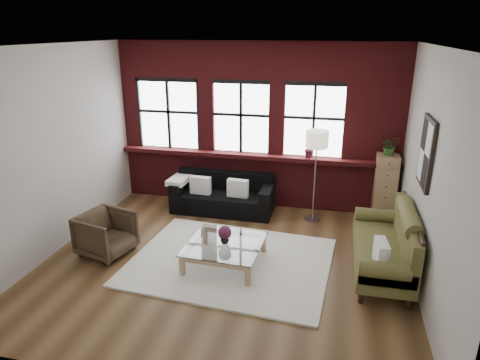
% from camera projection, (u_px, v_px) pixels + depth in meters
% --- Properties ---
extents(floor, '(5.50, 5.50, 0.00)m').
position_uv_depth(floor, '(225.00, 262.00, 6.60)').
color(floor, '#4C331C').
rests_on(floor, ground).
extents(ceiling, '(5.50, 5.50, 0.00)m').
position_uv_depth(ceiling, '(222.00, 46.00, 5.53)').
color(ceiling, white).
rests_on(ceiling, ground).
extents(wall_back, '(5.50, 0.00, 5.50)m').
position_uv_depth(wall_back, '(257.00, 126.00, 8.36)').
color(wall_back, '#B5B1A8').
rests_on(wall_back, ground).
extents(wall_front, '(5.50, 0.00, 5.50)m').
position_uv_depth(wall_front, '(150.00, 246.00, 3.77)').
color(wall_front, '#B5B1A8').
rests_on(wall_front, ground).
extents(wall_left, '(0.00, 5.00, 5.00)m').
position_uv_depth(wall_left, '(53.00, 152.00, 6.65)').
color(wall_left, '#B5B1A8').
rests_on(wall_left, ground).
extents(wall_right, '(0.00, 5.00, 5.00)m').
position_uv_depth(wall_right, '(430.00, 178.00, 5.49)').
color(wall_right, '#B5B1A8').
rests_on(wall_right, ground).
extents(brick_backwall, '(5.50, 0.12, 3.20)m').
position_uv_depth(brick_backwall, '(256.00, 127.00, 8.31)').
color(brick_backwall, maroon).
rests_on(brick_backwall, floor).
extents(sill_ledge, '(5.50, 0.30, 0.08)m').
position_uv_depth(sill_ledge, '(255.00, 156.00, 8.41)').
color(sill_ledge, maroon).
rests_on(sill_ledge, brick_backwall).
extents(window_left, '(1.38, 0.10, 1.50)m').
position_uv_depth(window_left, '(169.00, 115.00, 8.64)').
color(window_left, black).
rests_on(window_left, brick_backwall).
extents(window_mid, '(1.38, 0.10, 1.50)m').
position_uv_depth(window_mid, '(241.00, 119.00, 8.33)').
color(window_mid, black).
rests_on(window_mid, brick_backwall).
extents(window_right, '(1.38, 0.10, 1.50)m').
position_uv_depth(window_right, '(314.00, 122.00, 8.03)').
color(window_right, black).
rests_on(window_right, brick_backwall).
extents(wall_poster, '(0.05, 0.74, 0.94)m').
position_uv_depth(wall_poster, '(427.00, 153.00, 5.68)').
color(wall_poster, black).
rests_on(wall_poster, wall_right).
extents(shag_rug, '(3.14, 2.55, 0.03)m').
position_uv_depth(shag_rug, '(230.00, 261.00, 6.60)').
color(shag_rug, silver).
rests_on(shag_rug, floor).
extents(dark_sofa, '(1.95, 0.79, 0.71)m').
position_uv_depth(dark_sofa, '(223.00, 194.00, 8.34)').
color(dark_sofa, black).
rests_on(dark_sofa, floor).
extents(pillow_a, '(0.41, 0.16, 0.34)m').
position_uv_depth(pillow_a, '(200.00, 185.00, 8.28)').
color(pillow_a, white).
rests_on(pillow_a, dark_sofa).
extents(pillow_b, '(0.41, 0.17, 0.34)m').
position_uv_depth(pillow_b, '(238.00, 188.00, 8.12)').
color(pillow_b, white).
rests_on(pillow_b, dark_sofa).
extents(vintage_settee, '(0.86, 1.94, 1.03)m').
position_uv_depth(vintage_settee, '(383.00, 240.00, 6.18)').
color(vintage_settee, brown).
rests_on(vintage_settee, floor).
extents(pillow_settee, '(0.18, 0.39, 0.34)m').
position_uv_depth(pillow_settee, '(381.00, 253.00, 5.61)').
color(pillow_settee, white).
rests_on(pillow_settee, vintage_settee).
extents(armchair, '(0.91, 0.90, 0.69)m').
position_uv_depth(armchair, '(106.00, 234.00, 6.75)').
color(armchair, '#36291B').
rests_on(armchair, floor).
extents(coffee_table, '(1.15, 1.15, 0.37)m').
position_uv_depth(coffee_table, '(225.00, 254.00, 6.49)').
color(coffee_table, '#A7815A').
rests_on(coffee_table, shag_rug).
extents(vase, '(0.13, 0.13, 0.14)m').
position_uv_depth(vase, '(225.00, 239.00, 6.41)').
color(vase, '#B2B2B2').
rests_on(vase, coffee_table).
extents(flowers, '(0.20, 0.20, 0.20)m').
position_uv_depth(flowers, '(225.00, 233.00, 6.37)').
color(flowers, '#5A1E38').
rests_on(flowers, vase).
extents(drawer_chest, '(0.39, 0.39, 1.26)m').
position_uv_depth(drawer_chest, '(385.00, 188.00, 7.87)').
color(drawer_chest, '#A7815A').
rests_on(drawer_chest, floor).
extents(potted_plant_top, '(0.36, 0.33, 0.35)m').
position_uv_depth(potted_plant_top, '(390.00, 146.00, 7.60)').
color(potted_plant_top, '#2D5923').
rests_on(potted_plant_top, drawer_chest).
extents(floor_lamp, '(0.40, 0.40, 1.86)m').
position_uv_depth(floor_lamp, '(315.00, 173.00, 7.77)').
color(floor_lamp, '#A5A5A8').
rests_on(floor_lamp, floor).
extents(sill_plant, '(0.23, 0.20, 0.35)m').
position_uv_depth(sill_plant, '(310.00, 149.00, 8.09)').
color(sill_plant, '#5A1E38').
rests_on(sill_plant, sill_ledge).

